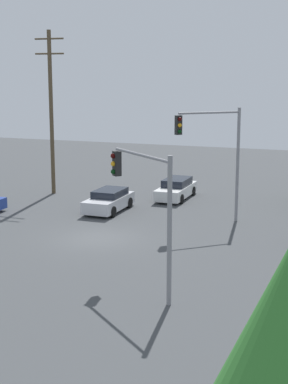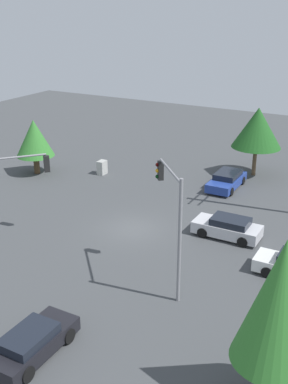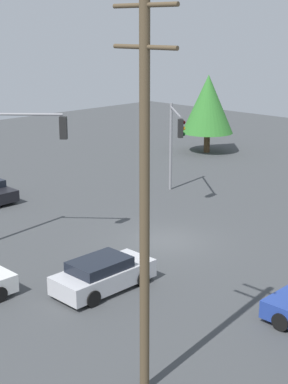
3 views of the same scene
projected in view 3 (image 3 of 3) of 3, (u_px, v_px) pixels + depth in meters
ground_plane at (166, 241)px, 29.31m from camera, size 80.00×80.00×0.00m
sedan_silver at (103, 274)px, 23.74m from camera, size 1.94×4.31×1.36m
traffic_signal_main at (17, 153)px, 27.88m from camera, size 3.12×2.84×6.62m
traffic_signal_cross at (175, 135)px, 35.67m from camera, size 3.60×3.15×5.65m
utility_pole_tall at (145, 193)px, 15.72m from camera, size 2.20×0.28×11.43m
tree_corner at (208, 104)px, 48.74m from camera, size 4.29×4.29×6.49m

